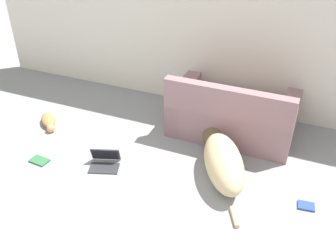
{
  "coord_description": "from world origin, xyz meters",
  "views": [
    {
      "loc": [
        1.71,
        -1.54,
        2.86
      ],
      "look_at": [
        0.34,
        1.74,
        0.59
      ],
      "focal_mm": 40.0,
      "sensor_mm": 36.0,
      "label": 1
    }
  ],
  "objects_px": {
    "dog": "(222,159)",
    "book_blue": "(306,206)",
    "couch": "(232,115)",
    "book_green": "(39,161)",
    "laptop_open": "(105,160)",
    "cat": "(49,121)"
  },
  "relations": [
    {
      "from": "laptop_open",
      "to": "book_green",
      "type": "xyz_separation_m",
      "value": [
        -0.78,
        -0.26,
        -0.06
      ]
    },
    {
      "from": "dog",
      "to": "book_blue",
      "type": "distance_m",
      "value": 1.03
    },
    {
      "from": "cat",
      "to": "book_blue",
      "type": "relative_size",
      "value": 2.53
    },
    {
      "from": "couch",
      "to": "book_blue",
      "type": "height_order",
      "value": "couch"
    },
    {
      "from": "dog",
      "to": "laptop_open",
      "type": "xyz_separation_m",
      "value": [
        -1.34,
        -0.41,
        -0.13
      ]
    },
    {
      "from": "book_green",
      "to": "couch",
      "type": "bearing_deg",
      "value": 37.27
    },
    {
      "from": "dog",
      "to": "laptop_open",
      "type": "bearing_deg",
      "value": 80.41
    },
    {
      "from": "book_green",
      "to": "book_blue",
      "type": "height_order",
      "value": "same"
    },
    {
      "from": "dog",
      "to": "book_blue",
      "type": "relative_size",
      "value": 7.91
    },
    {
      "from": "cat",
      "to": "laptop_open",
      "type": "height_order",
      "value": "laptop_open"
    },
    {
      "from": "couch",
      "to": "laptop_open",
      "type": "height_order",
      "value": "couch"
    },
    {
      "from": "book_blue",
      "to": "dog",
      "type": "bearing_deg",
      "value": 168.25
    },
    {
      "from": "book_green",
      "to": "book_blue",
      "type": "distance_m",
      "value": 3.15
    },
    {
      "from": "dog",
      "to": "book_green",
      "type": "relative_size",
      "value": 6.17
    },
    {
      "from": "dog",
      "to": "cat",
      "type": "relative_size",
      "value": 3.13
    },
    {
      "from": "cat",
      "to": "laptop_open",
      "type": "relative_size",
      "value": 1.1
    },
    {
      "from": "book_green",
      "to": "dog",
      "type": "bearing_deg",
      "value": 17.41
    },
    {
      "from": "dog",
      "to": "book_blue",
      "type": "bearing_deg",
      "value": -128.15
    },
    {
      "from": "couch",
      "to": "dog",
      "type": "relative_size",
      "value": 1.1
    },
    {
      "from": "couch",
      "to": "laptop_open",
      "type": "xyz_separation_m",
      "value": [
        -1.23,
        -1.27,
        -0.22
      ]
    },
    {
      "from": "laptop_open",
      "to": "book_green",
      "type": "relative_size",
      "value": 1.79
    },
    {
      "from": "couch",
      "to": "book_green",
      "type": "distance_m",
      "value": 2.55
    }
  ]
}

